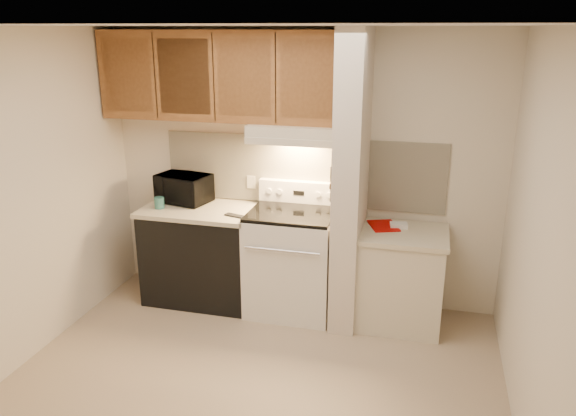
% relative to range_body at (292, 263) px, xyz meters
% --- Properties ---
extents(floor, '(3.60, 3.60, 0.00)m').
position_rel_range_body_xyz_m(floor, '(0.00, -1.16, -0.46)').
color(floor, tan).
rests_on(floor, ground).
extents(ceiling, '(3.60, 3.60, 0.00)m').
position_rel_range_body_xyz_m(ceiling, '(0.00, -1.16, 2.04)').
color(ceiling, white).
rests_on(ceiling, wall_back).
extents(wall_back, '(3.60, 2.50, 0.02)m').
position_rel_range_body_xyz_m(wall_back, '(0.00, 0.34, 0.79)').
color(wall_back, beige).
rests_on(wall_back, floor).
extents(wall_left, '(0.02, 3.00, 2.50)m').
position_rel_range_body_xyz_m(wall_left, '(-1.80, -1.16, 0.79)').
color(wall_left, beige).
rests_on(wall_left, floor).
extents(wall_right, '(0.02, 3.00, 2.50)m').
position_rel_range_body_xyz_m(wall_right, '(1.80, -1.16, 0.79)').
color(wall_right, beige).
rests_on(wall_right, floor).
extents(backsplash, '(2.60, 0.02, 0.63)m').
position_rel_range_body_xyz_m(backsplash, '(0.00, 0.33, 0.78)').
color(backsplash, '#F5EBCC').
rests_on(backsplash, wall_back).
extents(range_body, '(0.76, 0.65, 0.92)m').
position_rel_range_body_xyz_m(range_body, '(0.00, 0.00, 0.00)').
color(range_body, silver).
rests_on(range_body, floor).
extents(oven_window, '(0.50, 0.01, 0.30)m').
position_rel_range_body_xyz_m(oven_window, '(0.00, -0.32, 0.04)').
color(oven_window, black).
rests_on(oven_window, range_body).
extents(oven_handle, '(0.65, 0.02, 0.02)m').
position_rel_range_body_xyz_m(oven_handle, '(0.00, -0.35, 0.26)').
color(oven_handle, silver).
rests_on(oven_handle, range_body).
extents(cooktop, '(0.74, 0.64, 0.03)m').
position_rel_range_body_xyz_m(cooktop, '(0.00, 0.00, 0.48)').
color(cooktop, black).
rests_on(cooktop, range_body).
extents(range_backguard, '(0.76, 0.08, 0.20)m').
position_rel_range_body_xyz_m(range_backguard, '(0.00, 0.28, 0.59)').
color(range_backguard, silver).
rests_on(range_backguard, range_body).
extents(range_display, '(0.10, 0.01, 0.04)m').
position_rel_range_body_xyz_m(range_display, '(0.00, 0.24, 0.59)').
color(range_display, black).
rests_on(range_display, range_backguard).
extents(range_knob_left_outer, '(0.05, 0.02, 0.05)m').
position_rel_range_body_xyz_m(range_knob_left_outer, '(-0.28, 0.24, 0.59)').
color(range_knob_left_outer, silver).
rests_on(range_knob_left_outer, range_backguard).
extents(range_knob_left_inner, '(0.05, 0.02, 0.05)m').
position_rel_range_body_xyz_m(range_knob_left_inner, '(-0.18, 0.24, 0.59)').
color(range_knob_left_inner, silver).
rests_on(range_knob_left_inner, range_backguard).
extents(range_knob_right_inner, '(0.05, 0.02, 0.05)m').
position_rel_range_body_xyz_m(range_knob_right_inner, '(0.18, 0.24, 0.59)').
color(range_knob_right_inner, silver).
rests_on(range_knob_right_inner, range_backguard).
extents(range_knob_right_outer, '(0.05, 0.02, 0.05)m').
position_rel_range_body_xyz_m(range_knob_right_outer, '(0.28, 0.24, 0.59)').
color(range_knob_right_outer, silver).
rests_on(range_knob_right_outer, range_backguard).
extents(dishwasher_front, '(1.00, 0.63, 0.87)m').
position_rel_range_body_xyz_m(dishwasher_front, '(-0.88, 0.01, -0.03)').
color(dishwasher_front, black).
rests_on(dishwasher_front, floor).
extents(left_countertop, '(1.04, 0.67, 0.04)m').
position_rel_range_body_xyz_m(left_countertop, '(-0.88, 0.01, 0.43)').
color(left_countertop, beige).
rests_on(left_countertop, dishwasher_front).
extents(spoon_rest, '(0.20, 0.11, 0.01)m').
position_rel_range_body_xyz_m(spoon_rest, '(-0.48, -0.14, 0.46)').
color(spoon_rest, black).
rests_on(spoon_rest, left_countertop).
extents(teal_jar, '(0.12, 0.12, 0.10)m').
position_rel_range_body_xyz_m(teal_jar, '(-1.23, -0.09, 0.50)').
color(teal_jar, '#31726A').
rests_on(teal_jar, left_countertop).
extents(outlet, '(0.08, 0.01, 0.12)m').
position_rel_range_body_xyz_m(outlet, '(-0.48, 0.32, 0.64)').
color(outlet, beige).
rests_on(outlet, backsplash).
extents(microwave, '(0.54, 0.42, 0.27)m').
position_rel_range_body_xyz_m(microwave, '(-1.09, 0.15, 0.58)').
color(microwave, black).
rests_on(microwave, left_countertop).
extents(partition_pillar, '(0.22, 0.70, 2.50)m').
position_rel_range_body_xyz_m(partition_pillar, '(0.51, -0.01, 0.79)').
color(partition_pillar, beige).
rests_on(partition_pillar, floor).
extents(pillar_trim, '(0.01, 0.70, 0.04)m').
position_rel_range_body_xyz_m(pillar_trim, '(0.39, -0.01, 0.84)').
color(pillar_trim, brown).
rests_on(pillar_trim, partition_pillar).
extents(knife_strip, '(0.02, 0.42, 0.04)m').
position_rel_range_body_xyz_m(knife_strip, '(0.39, -0.06, 0.86)').
color(knife_strip, black).
rests_on(knife_strip, partition_pillar).
extents(knife_blade_a, '(0.01, 0.03, 0.16)m').
position_rel_range_body_xyz_m(knife_blade_a, '(0.38, -0.22, 0.76)').
color(knife_blade_a, silver).
rests_on(knife_blade_a, knife_strip).
extents(knife_handle_a, '(0.02, 0.02, 0.10)m').
position_rel_range_body_xyz_m(knife_handle_a, '(0.38, -0.20, 0.91)').
color(knife_handle_a, black).
rests_on(knife_handle_a, knife_strip).
extents(knife_blade_b, '(0.01, 0.04, 0.18)m').
position_rel_range_body_xyz_m(knife_blade_b, '(0.38, -0.14, 0.75)').
color(knife_blade_b, silver).
rests_on(knife_blade_b, knife_strip).
extents(knife_handle_b, '(0.02, 0.02, 0.10)m').
position_rel_range_body_xyz_m(knife_handle_b, '(0.38, -0.13, 0.91)').
color(knife_handle_b, black).
rests_on(knife_handle_b, knife_strip).
extents(knife_blade_c, '(0.01, 0.04, 0.20)m').
position_rel_range_body_xyz_m(knife_blade_c, '(0.38, -0.06, 0.74)').
color(knife_blade_c, silver).
rests_on(knife_blade_c, knife_strip).
extents(knife_handle_c, '(0.02, 0.02, 0.10)m').
position_rel_range_body_xyz_m(knife_handle_c, '(0.38, -0.06, 0.91)').
color(knife_handle_c, black).
rests_on(knife_handle_c, knife_strip).
extents(knife_blade_d, '(0.01, 0.04, 0.16)m').
position_rel_range_body_xyz_m(knife_blade_d, '(0.38, 0.03, 0.76)').
color(knife_blade_d, silver).
rests_on(knife_blade_d, knife_strip).
extents(knife_handle_d, '(0.02, 0.02, 0.10)m').
position_rel_range_body_xyz_m(knife_handle_d, '(0.38, 0.01, 0.91)').
color(knife_handle_d, black).
rests_on(knife_handle_d, knife_strip).
extents(knife_blade_e, '(0.01, 0.04, 0.18)m').
position_rel_range_body_xyz_m(knife_blade_e, '(0.38, 0.10, 0.75)').
color(knife_blade_e, silver).
rests_on(knife_blade_e, knife_strip).
extents(knife_handle_e, '(0.02, 0.02, 0.10)m').
position_rel_range_body_xyz_m(knife_handle_e, '(0.38, 0.10, 0.91)').
color(knife_handle_e, black).
rests_on(knife_handle_e, knife_strip).
extents(oven_mitt, '(0.03, 0.10, 0.24)m').
position_rel_range_body_xyz_m(oven_mitt, '(0.38, 0.17, 0.67)').
color(oven_mitt, gray).
rests_on(oven_mitt, partition_pillar).
extents(right_cab_base, '(0.70, 0.60, 0.81)m').
position_rel_range_body_xyz_m(right_cab_base, '(0.97, -0.01, -0.06)').
color(right_cab_base, beige).
rests_on(right_cab_base, floor).
extents(right_countertop, '(0.74, 0.64, 0.04)m').
position_rel_range_body_xyz_m(right_countertop, '(0.97, -0.01, 0.37)').
color(right_countertop, beige).
rests_on(right_countertop, right_cab_base).
extents(red_folder, '(0.31, 0.36, 0.01)m').
position_rel_range_body_xyz_m(red_folder, '(0.79, 0.09, 0.40)').
color(red_folder, '#A30702').
rests_on(red_folder, right_countertop).
extents(white_box, '(0.16, 0.12, 0.04)m').
position_rel_range_body_xyz_m(white_box, '(0.92, 0.10, 0.41)').
color(white_box, white).
rests_on(white_box, right_countertop).
extents(range_hood, '(0.78, 0.44, 0.15)m').
position_rel_range_body_xyz_m(range_hood, '(0.00, 0.12, 1.17)').
color(range_hood, beige).
rests_on(range_hood, upper_cabinets).
extents(hood_lip, '(0.78, 0.04, 0.06)m').
position_rel_range_body_xyz_m(hood_lip, '(0.00, -0.08, 1.12)').
color(hood_lip, beige).
rests_on(hood_lip, range_hood).
extents(upper_cabinets, '(2.18, 0.33, 0.77)m').
position_rel_range_body_xyz_m(upper_cabinets, '(-0.69, 0.17, 1.62)').
color(upper_cabinets, brown).
rests_on(upper_cabinets, wall_back).
extents(cab_door_a, '(0.46, 0.01, 0.63)m').
position_rel_range_body_xyz_m(cab_door_a, '(-1.51, 0.01, 1.62)').
color(cab_door_a, brown).
rests_on(cab_door_a, upper_cabinets).
extents(cab_gap_a, '(0.01, 0.01, 0.73)m').
position_rel_range_body_xyz_m(cab_gap_a, '(-1.23, 0.01, 1.62)').
color(cab_gap_a, black).
rests_on(cab_gap_a, upper_cabinets).
extents(cab_door_b, '(0.46, 0.01, 0.63)m').
position_rel_range_body_xyz_m(cab_door_b, '(-0.96, 0.01, 1.62)').
color(cab_door_b, brown).
rests_on(cab_door_b, upper_cabinets).
extents(cab_gap_b, '(0.01, 0.01, 0.73)m').
position_rel_range_body_xyz_m(cab_gap_b, '(-0.69, 0.01, 1.62)').
color(cab_gap_b, black).
rests_on(cab_gap_b, upper_cabinets).
extents(cab_door_c, '(0.46, 0.01, 0.63)m').
position_rel_range_body_xyz_m(cab_door_c, '(-0.42, 0.01, 1.62)').
color(cab_door_c, brown).
rests_on(cab_door_c, upper_cabinets).
extents(cab_gap_c, '(0.01, 0.01, 0.73)m').
position_rel_range_body_xyz_m(cab_gap_c, '(-0.14, 0.01, 1.62)').
color(cab_gap_c, black).
rests_on(cab_gap_c, upper_cabinets).
extents(cab_door_d, '(0.46, 0.01, 0.63)m').
position_rel_range_body_xyz_m(cab_door_d, '(0.13, 0.01, 1.62)').
color(cab_door_d, brown).
rests_on(cab_door_d, upper_cabinets).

